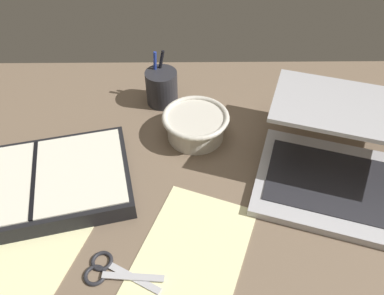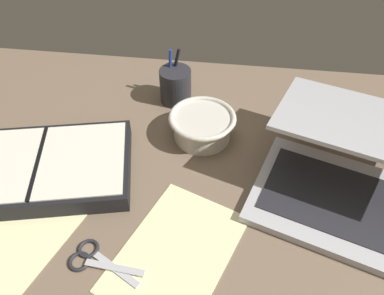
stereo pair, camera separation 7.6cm
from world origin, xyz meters
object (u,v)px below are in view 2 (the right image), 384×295
Objects in this scene: pen_cup at (175,85)px; planner at (41,168)px; laptop at (351,176)px; scissors at (92,258)px; bowl at (202,125)px.

pen_cup is 38.35cm from planner.
scissors is (-46.39, -20.93, -5.18)cm from laptop.
pen_cup reaches higher than planner.
planner is at bearing -159.08° from laptop.
laptop is at bearing -23.50° from bowl.
bowl is 15.87cm from pen_cup.
pen_cup reaches higher than scissors.
pen_cup is 0.98× the size of scissors.
laptop is 47.40cm from pen_cup.
planner is 24.49cm from scissors.
pen_cup is 48.40cm from scissors.
scissors is (16.70, -17.82, -1.80)cm from planner.
laptop is 63.25cm from planner.
planner is at bearing -128.76° from pen_cup.
pen_cup is at bearing 122.24° from bowl.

